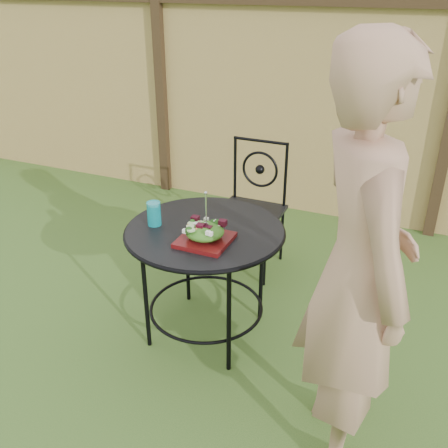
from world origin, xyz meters
name	(u,v)px	position (x,y,z in m)	size (l,w,h in m)	color
ground	(180,344)	(0.00, 0.00, 0.00)	(60.00, 60.00, 0.00)	#224616
fence	(292,110)	(0.00, 2.19, 0.95)	(8.00, 0.12, 1.90)	tan
patio_table	(205,250)	(0.09, 0.18, 0.59)	(0.92, 0.92, 0.72)	black
patio_chair	(252,204)	(0.05, 1.08, 0.50)	(0.46, 0.46, 0.95)	black
diner	(358,273)	(1.02, -0.31, 0.94)	(0.69, 0.45, 1.88)	#A97D61
salad_plate	(205,240)	(0.16, 0.04, 0.74)	(0.27, 0.27, 0.02)	#470A0C
salad	(205,231)	(0.16, 0.04, 0.79)	(0.21, 0.21, 0.08)	#235614
fork	(206,210)	(0.17, 0.04, 0.92)	(0.01, 0.01, 0.18)	silver
drinking_glass	(154,214)	(-0.20, 0.12, 0.79)	(0.08, 0.08, 0.14)	#0D8E97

